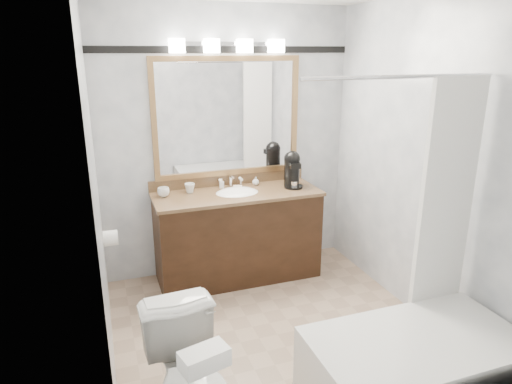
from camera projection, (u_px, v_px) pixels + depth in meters
room at (280, 178)px, 3.14m from camera, size 2.42×2.62×2.52m
vanity at (237, 233)px, 4.30m from camera, size 1.53×0.58×0.97m
mirror at (228, 117)px, 4.22m from camera, size 1.40×0.04×1.10m
vanity_light_bar at (228, 46)px, 3.98m from camera, size 1.02×0.14×0.12m
accent_stripe at (226, 50)px, 4.05m from camera, size 2.40×0.01×0.06m
bathtub at (417, 359)px, 2.80m from camera, size 1.30×0.75×1.96m
tp_roll at (111, 238)px, 3.54m from camera, size 0.11×0.12×0.12m
tissue_box at (204, 359)px, 2.01m from camera, size 0.24×0.17×0.09m
coffee_maker at (292, 168)px, 4.31m from camera, size 0.18×0.22×0.34m
cup_left at (163, 192)px, 4.04m from camera, size 0.12×0.12×0.08m
cup_right at (190, 188)px, 4.15m from camera, size 0.12×0.12×0.09m
soap_bottle_a at (222, 183)px, 4.30m from camera, size 0.05×0.05×0.09m
soap_bottle_b at (256, 181)px, 4.39m from camera, size 0.07×0.07×0.08m
soap_bar at (238, 187)px, 4.29m from camera, size 0.09×0.08×0.02m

